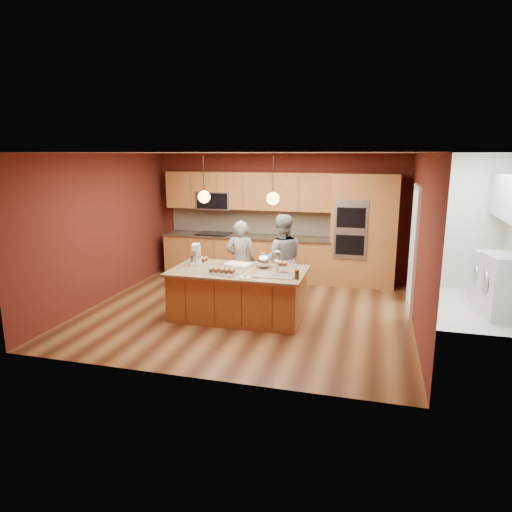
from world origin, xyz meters
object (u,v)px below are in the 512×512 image
(island, at_px, (239,293))
(person_right, at_px, (281,260))
(person_left, at_px, (241,261))
(mixing_bowl, at_px, (264,261))
(stand_mixer, at_px, (196,256))

(island, distance_m, person_right, 1.10)
(person_left, bearing_deg, mixing_bowl, 117.60)
(island, relative_size, stand_mixer, 6.12)
(stand_mixer, bearing_deg, island, -27.77)
(person_left, height_order, stand_mixer, person_left)
(stand_mixer, bearing_deg, mixing_bowl, -12.71)
(person_right, relative_size, mixing_bowl, 6.05)
(mixing_bowl, bearing_deg, person_right, 74.89)
(stand_mixer, xyz_separation_m, mixing_bowl, (1.17, 0.11, -0.05))
(person_right, distance_m, stand_mixer, 1.54)
(person_right, bearing_deg, island, 44.16)
(island, bearing_deg, stand_mixer, 170.37)
(island, relative_size, person_right, 1.35)
(stand_mixer, bearing_deg, person_right, 10.69)
(person_left, bearing_deg, stand_mixer, 36.08)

